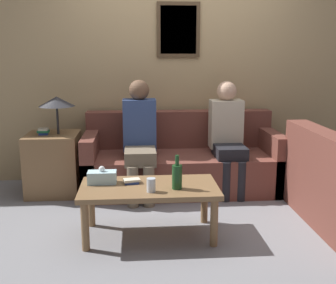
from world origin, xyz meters
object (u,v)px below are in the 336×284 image
at_px(person_right, 228,134).
at_px(wine_bottle, 177,176).
at_px(drinking_glass, 151,185).
at_px(coffee_table, 149,193).
at_px(person_left, 140,136).
at_px(couch_main, 182,163).

bearing_deg(person_right, wine_bottle, -119.35).
bearing_deg(person_right, drinking_glass, -125.16).
xyz_separation_m(coffee_table, person_left, (-0.06, 1.01, 0.27)).
bearing_deg(couch_main, person_left, -157.80).
bearing_deg(couch_main, coffee_table, -108.22).
distance_m(couch_main, person_right, 0.59).
height_order(coffee_table, wine_bottle, wine_bottle).
xyz_separation_m(couch_main, person_right, (0.47, -0.13, 0.34)).
xyz_separation_m(couch_main, wine_bottle, (-0.18, -1.28, 0.24)).
xyz_separation_m(coffee_table, drinking_glass, (0.01, -0.14, 0.11)).
relative_size(wine_bottle, person_right, 0.23).
height_order(coffee_table, person_right, person_right).
distance_m(drinking_glass, person_right, 1.49).
distance_m(couch_main, wine_bottle, 1.31).
height_order(wine_bottle, person_right, person_right).
bearing_deg(wine_bottle, person_left, 104.05).
relative_size(wine_bottle, drinking_glass, 2.52).
distance_m(wine_bottle, person_right, 1.32).
bearing_deg(person_right, coffee_table, -129.00).
xyz_separation_m(coffee_table, person_right, (0.86, 1.07, 0.26)).
bearing_deg(wine_bottle, drinking_glass, -164.24).
bearing_deg(couch_main, person_right, -14.97).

